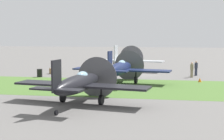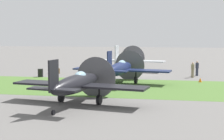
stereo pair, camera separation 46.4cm
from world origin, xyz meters
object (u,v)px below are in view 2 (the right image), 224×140
(fuel_drum, at_px, (40,73))
(runway_marker_cone, at_px, (200,80))
(ground_crew_chief, at_px, (197,68))
(ground_crew_mechanic, at_px, (193,69))
(airplane_trail, at_px, (78,83))
(airplane_wingman, at_px, (120,69))
(airplane_lead, at_px, (125,60))
(supply_crate, at_px, (55,71))

(fuel_drum, xyz_separation_m, runway_marker_cone, (17.57, -1.15, -0.23))
(ground_crew_chief, distance_m, ground_crew_mechanic, 1.83)
(ground_crew_mechanic, bearing_deg, runway_marker_cone, 29.16)
(ground_crew_chief, height_order, ground_crew_mechanic, same)
(fuel_drum, distance_m, runway_marker_cone, 17.61)
(airplane_trail, relative_size, ground_crew_mechanic, 5.74)
(airplane_wingman, height_order, ground_crew_chief, airplane_wingman)
(airplane_lead, height_order, ground_crew_chief, airplane_lead)
(ground_crew_chief, height_order, runway_marker_cone, ground_crew_chief)
(ground_crew_chief, bearing_deg, runway_marker_cone, 2.69)
(ground_crew_mechanic, bearing_deg, ground_crew_chief, -178.86)
(fuel_drum, distance_m, supply_crate, 3.41)
(ground_crew_mechanic, xyz_separation_m, supply_crate, (-16.44, 0.91, -0.59))
(airplane_lead, relative_size, airplane_trail, 1.04)
(airplane_wingman, bearing_deg, airplane_lead, 103.86)
(airplane_lead, bearing_deg, supply_crate, -144.92)
(airplane_wingman, relative_size, fuel_drum, 11.04)
(supply_crate, bearing_deg, ground_crew_chief, 2.77)
(fuel_drum, height_order, runway_marker_cone, fuel_drum)
(airplane_trail, bearing_deg, airplane_lead, 98.68)
(airplane_lead, bearing_deg, airplane_trail, -81.60)
(airplane_wingman, relative_size, airplane_trail, 1.00)
(airplane_trail, height_order, ground_crew_mechanic, airplane_trail)
(ground_crew_mechanic, relative_size, runway_marker_cone, 3.93)
(airplane_trail, xyz_separation_m, fuel_drum, (-8.40, 13.96, -1.02))
(fuel_drum, bearing_deg, airplane_lead, 40.18)
(airplane_lead, height_order, airplane_trail, airplane_lead)
(airplane_wingman, bearing_deg, supply_crate, 151.72)
(supply_crate, bearing_deg, airplane_lead, 25.94)
(supply_crate, bearing_deg, airplane_wingman, -36.43)
(airplane_lead, xyz_separation_m, ground_crew_mechanic, (8.30, -4.87, -0.62))
(ground_crew_mechanic, relative_size, fuel_drum, 1.92)
(fuel_drum, relative_size, runway_marker_cone, 2.05)
(ground_crew_mechanic, bearing_deg, fuel_drum, -62.11)
(supply_crate, bearing_deg, fuel_drum, -98.96)
(ground_crew_mechanic, height_order, runway_marker_cone, ground_crew_mechanic)
(airplane_wingman, relative_size, ground_crew_chief, 5.74)
(ground_crew_chief, height_order, fuel_drum, ground_crew_chief)
(airplane_lead, height_order, airplane_wingman, airplane_lead)
(runway_marker_cone, bearing_deg, ground_crew_chief, 90.22)
(runway_marker_cone, bearing_deg, airplane_wingman, -163.64)
(airplane_lead, xyz_separation_m, airplane_trail, (-0.27, -21.28, -0.06))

